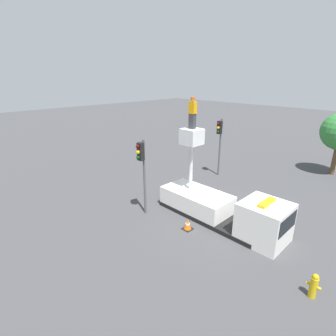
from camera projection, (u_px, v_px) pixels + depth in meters
ground_plane at (210, 217)px, 15.34m from camera, size 120.00×120.00×0.00m
bucket_truck at (221, 207)px, 14.62m from camera, size 7.50×2.19×5.00m
worker at (193, 113)px, 14.47m from camera, size 0.40×0.26×1.75m
traffic_light_pole at (142, 163)px, 14.66m from camera, size 0.34×0.57×4.53m
traffic_light_across at (220, 136)px, 20.67m from camera, size 0.34×0.57×4.65m
fire_hydrant at (314, 286)px, 9.66m from camera, size 0.51×0.27×1.03m
traffic_cone_rear at (168, 189)px, 18.23m from camera, size 0.48×0.48×0.74m
traffic_cone_curbside at (188, 225)px, 14.06m from camera, size 0.51×0.51×0.56m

